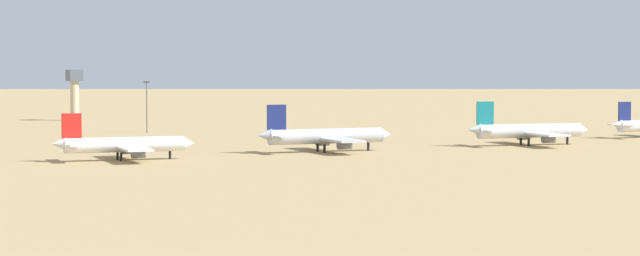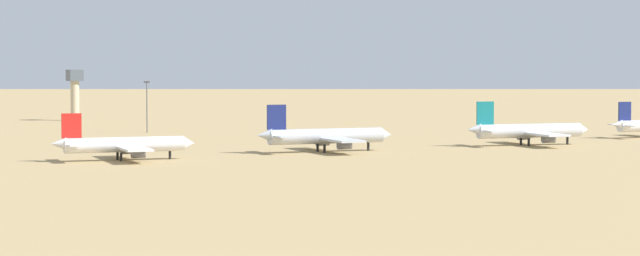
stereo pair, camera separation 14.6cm
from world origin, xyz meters
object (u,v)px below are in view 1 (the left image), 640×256
object	(u,v)px
control_tower	(75,90)
parked_jet_navy_2	(325,136)
parked_jet_teal_3	(528,131)
light_pole_mid	(147,103)
parked_jet_red_1	(123,145)

from	to	relation	value
control_tower	parked_jet_navy_2	bearing A→B (deg)	-91.05
parked_jet_teal_3	light_pole_mid	world-z (taller)	light_pole_mid
control_tower	light_pole_mid	xyz separation A→B (m)	(-8.22, -88.37, -2.23)
parked_jet_red_1	parked_jet_teal_3	bearing A→B (deg)	7.31
parked_jet_teal_3	control_tower	size ratio (longest dim) A/B	1.87
light_pole_mid	parked_jet_red_1	bearing A→B (deg)	-115.58
parked_jet_teal_3	light_pole_mid	bearing A→B (deg)	132.85
parked_jet_teal_3	control_tower	xyz separation A→B (m)	(-55.58, 195.81, 7.62)
parked_jet_navy_2	light_pole_mid	xyz separation A→B (m)	(-4.75, 100.89, 5.37)
parked_jet_red_1	parked_jet_navy_2	size ratio (longest dim) A/B	0.91
parked_jet_red_1	light_pole_mid	bearing A→B (deg)	75.08
parked_jet_red_1	parked_jet_teal_3	xyz separation A→B (m)	(112.08, -6.57, 0.32)
parked_jet_teal_3	control_tower	world-z (taller)	control_tower
parked_jet_teal_3	light_pole_mid	size ratio (longest dim) A/B	2.21
parked_jet_navy_2	parked_jet_teal_3	distance (m)	59.41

